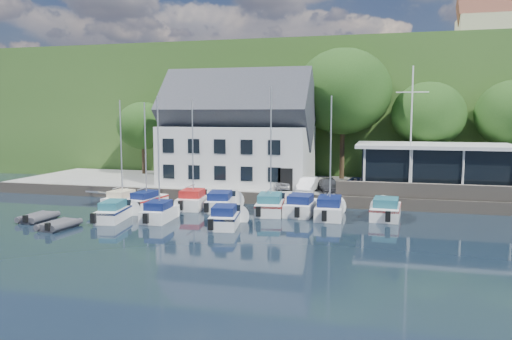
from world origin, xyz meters
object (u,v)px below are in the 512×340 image
at_px(boat_r2_0, 115,210).
at_px(harbor_building, 238,138).
at_px(boat_r1_7, 386,208).
at_px(boat_r2_2, 225,216).
at_px(car_silver, 282,181).
at_px(car_dgrey, 329,185).
at_px(boat_r1_1, 146,158).
at_px(car_white, 308,185).
at_px(boat_r1_2, 193,150).
at_px(dinghy_0, 38,216).
at_px(boat_r1_5, 301,204).
at_px(dinghy_1, 59,224).
at_px(club_pavilion, 433,167).
at_px(car_blue, 358,184).
at_px(boat_r1_0, 121,157).
at_px(boat_r2_1, 159,160).
at_px(boat_r1_6, 331,154).
at_px(flagpole, 411,131).
at_px(boat_r1_4, 271,153).
at_px(boat_r1_3, 221,200).

bearing_deg(boat_r2_0, harbor_building, 61.32).
bearing_deg(boat_r1_7, boat_r2_2, -148.48).
distance_m(car_silver, boat_r1_7, 10.99).
relative_size(car_dgrey, boat_r2_0, 0.66).
relative_size(car_silver, boat_r1_1, 0.45).
relative_size(car_white, boat_r1_2, 0.40).
xyz_separation_m(boat_r1_1, dinghy_0, (-5.12, -6.93, -3.76)).
distance_m(boat_r1_5, dinghy_1, 17.51).
xyz_separation_m(car_white, boat_r2_2, (-4.16, -10.44, -0.88)).
height_order(club_pavilion, car_silver, club_pavilion).
height_order(car_blue, boat_r1_0, boat_r1_0).
distance_m(boat_r1_0, boat_r2_1, 7.04).
bearing_deg(boat_r1_0, boat_r1_6, 7.59).
bearing_deg(harbor_building, boat_r2_2, -76.94).
bearing_deg(boat_r2_2, car_dgrey, 52.20).
bearing_deg(flagpole, dinghy_1, -148.88).
bearing_deg(boat_r1_4, car_blue, 37.46).
height_order(car_white, boat_r1_1, boat_r1_1).
xyz_separation_m(harbor_building, flagpole, (15.88, -3.76, 0.93)).
distance_m(club_pavilion, boat_r1_7, 9.44).
height_order(boat_r1_1, dinghy_1, boat_r1_1).
bearing_deg(car_white, boat_r1_3, -141.08).
bearing_deg(car_white, flagpole, 4.10).
relative_size(flagpole, boat_r1_6, 1.11).
height_order(car_white, flagpole, flagpole).
xyz_separation_m(boat_r2_0, dinghy_1, (-2.17, -3.52, -0.38)).
height_order(car_silver, car_blue, car_blue).
relative_size(harbor_building, boat_r1_1, 1.76).
distance_m(boat_r1_1, dinghy_1, 9.68).
xyz_separation_m(boat_r1_0, dinghy_1, (0.03, -8.55, -3.79)).
bearing_deg(boat_r2_0, boat_r1_4, 18.57).
xyz_separation_m(car_dgrey, dinghy_0, (-19.59, -12.46, -1.23)).
xyz_separation_m(boat_r1_2, boat_r1_5, (9.00, -0.31, -3.97)).
distance_m(car_silver, boat_r1_2, 9.15).
relative_size(boat_r1_5, dinghy_0, 2.05).
height_order(flagpole, boat_r1_7, flagpole).
relative_size(car_blue, dinghy_0, 1.28).
xyz_separation_m(car_blue, boat_r1_1, (-16.87, -6.54, 2.46)).
xyz_separation_m(car_silver, flagpole, (10.93, -1.15, 4.65)).
xyz_separation_m(boat_r1_0, boat_r1_7, (21.40, 0.48, -3.36)).
relative_size(boat_r1_6, dinghy_1, 3.29).
distance_m(boat_r1_3, dinghy_1, 12.52).
bearing_deg(dinghy_0, car_silver, 43.52).
distance_m(car_silver, boat_r1_0, 14.21).
bearing_deg(boat_r1_0, car_white, 27.51).
xyz_separation_m(boat_r1_0, boat_r1_1, (2.16, 0.10, -0.03)).
relative_size(boat_r1_1, boat_r1_2, 0.86).
relative_size(boat_r1_7, boat_r2_0, 0.99).
distance_m(boat_r1_7, boat_r2_2, 12.07).
bearing_deg(club_pavilion, car_white, -162.01).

